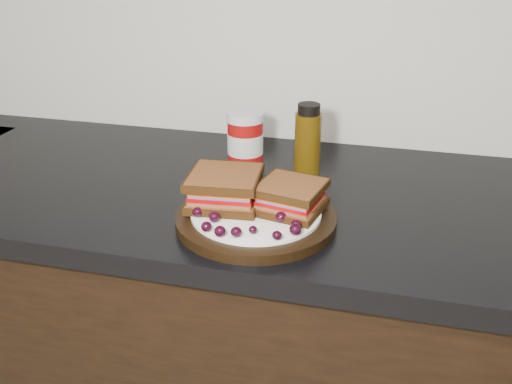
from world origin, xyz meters
TOP-DOWN VIEW (x-y plane):
  - base_cabinets at (0.00, 1.70)m, footprint 3.96×0.58m
  - countertop at (0.00, 1.70)m, footprint 3.98×0.60m
  - plate at (-0.07, 1.56)m, footprint 0.28×0.28m
  - sandwich_left at (-0.13, 1.58)m, footprint 0.13×0.13m
  - sandwich_right at (-0.01, 1.58)m, footprint 0.13×0.13m
  - grape_0 at (-0.16, 1.51)m, footprint 0.02×0.02m
  - grape_1 at (-0.13, 1.50)m, footprint 0.02×0.02m
  - grape_2 at (-0.13, 1.47)m, footprint 0.02×0.02m
  - grape_3 at (-0.10, 1.46)m, footprint 0.02×0.02m
  - grape_4 at (-0.08, 1.46)m, footprint 0.02×0.02m
  - grape_5 at (-0.06, 1.48)m, footprint 0.01×0.01m
  - grape_6 at (-0.01, 1.47)m, footprint 0.02×0.02m
  - grape_7 at (0.01, 1.49)m, footprint 0.02×0.02m
  - grape_8 at (0.01, 1.51)m, footprint 0.02×0.02m
  - grape_9 at (-0.02, 1.53)m, footprint 0.02×0.02m
  - grape_10 at (0.01, 1.57)m, footprint 0.02×0.02m
  - grape_11 at (-0.02, 1.58)m, footprint 0.02×0.02m
  - grape_12 at (-0.02, 1.60)m, footprint 0.02×0.02m
  - grape_13 at (-0.14, 1.61)m, footprint 0.02×0.02m
  - grape_14 at (-0.15, 1.58)m, footprint 0.02×0.02m
  - grape_15 at (-0.14, 1.56)m, footprint 0.02×0.02m
  - grape_16 at (-0.14, 1.60)m, footprint 0.02×0.02m
  - grape_17 at (-0.14, 1.59)m, footprint 0.02×0.02m
  - grape_18 at (-0.16, 1.55)m, footprint 0.02×0.02m
  - condiment_jar at (-0.16, 1.81)m, footprint 0.09×0.09m
  - oil_bottle at (-0.02, 1.80)m, footprint 0.06×0.06m

SIDE VIEW (x-z plane):
  - base_cabinets at x=0.00m, z-range 0.00..0.86m
  - countertop at x=0.00m, z-range 0.86..0.90m
  - plate at x=-0.07m, z-range 0.90..0.92m
  - grape_5 at x=-0.06m, z-range 0.92..0.94m
  - grape_6 at x=-0.01m, z-range 0.92..0.94m
  - grape_11 at x=-0.02m, z-range 0.92..0.94m
  - grape_15 at x=-0.14m, z-range 0.92..0.94m
  - grape_14 at x=-0.15m, z-range 0.92..0.94m
  - grape_18 at x=-0.16m, z-range 0.92..0.94m
  - grape_13 at x=-0.14m, z-range 0.92..0.94m
  - grape_8 at x=0.01m, z-range 0.92..0.94m
  - grape_2 at x=-0.13m, z-range 0.92..0.94m
  - grape_4 at x=-0.08m, z-range 0.92..0.94m
  - grape_10 at x=0.01m, z-range 0.92..0.94m
  - grape_0 at x=-0.16m, z-range 0.92..0.94m
  - grape_16 at x=-0.14m, z-range 0.92..0.94m
  - grape_12 at x=-0.02m, z-range 0.92..0.94m
  - grape_3 at x=-0.10m, z-range 0.92..0.94m
  - grape_1 at x=-0.13m, z-range 0.92..0.94m
  - grape_9 at x=-0.02m, z-range 0.92..0.94m
  - grape_17 at x=-0.14m, z-range 0.92..0.94m
  - grape_7 at x=0.01m, z-range 0.92..0.94m
  - sandwich_right at x=-0.01m, z-range 0.92..0.97m
  - sandwich_left at x=-0.13m, z-range 0.92..0.98m
  - condiment_jar at x=-0.16m, z-range 0.90..1.02m
  - oil_bottle at x=-0.02m, z-range 0.90..1.05m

